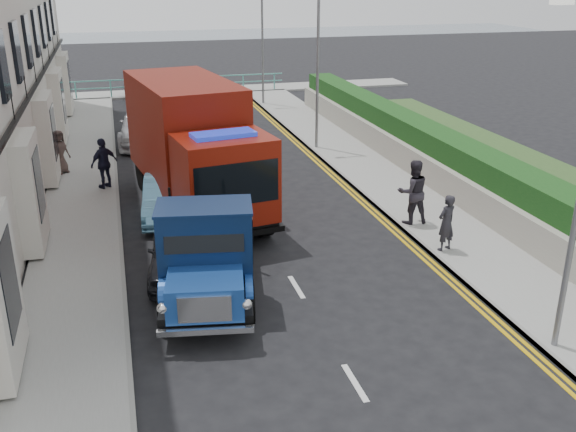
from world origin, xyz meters
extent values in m
plane|color=black|center=(0.00, 0.00, 0.00)|extent=(120.00, 120.00, 0.00)
cube|color=gray|center=(-5.20, 9.00, 0.06)|extent=(2.40, 38.00, 0.12)
cube|color=gray|center=(5.30, 9.00, 0.06)|extent=(2.60, 38.00, 0.12)
cube|color=gray|center=(0.00, 29.00, 0.06)|extent=(30.00, 2.50, 0.12)
plane|color=slate|center=(0.00, 60.00, 0.00)|extent=(120.00, 120.00, 0.00)
cube|color=black|center=(-6.35, 13.00, 3.60)|extent=(0.12, 28.00, 0.10)
cube|color=#B2AD9E|center=(6.60, 9.00, 0.55)|extent=(0.30, 28.00, 1.00)
cube|color=#143F14|center=(7.30, 9.00, 0.95)|extent=(1.20, 28.00, 1.70)
cube|color=#59B2A5|center=(0.00, 28.20, 1.08)|extent=(13.00, 0.08, 0.06)
cube|color=#59B2A5|center=(0.00, 28.20, 0.65)|extent=(13.00, 0.06, 0.05)
cylinder|color=slate|center=(4.30, 14.00, 3.50)|extent=(0.12, 0.12, 7.00)
cylinder|color=slate|center=(4.30, 24.00, 3.50)|extent=(0.12, 0.12, 7.00)
cylinder|color=black|center=(-3.21, 1.02, 0.49)|extent=(0.42, 1.00, 0.97)
cylinder|color=black|center=(-1.45, 0.72, 0.49)|extent=(0.42, 1.00, 0.97)
cylinder|color=black|center=(-2.73, 3.81, 0.49)|extent=(0.42, 1.00, 0.97)
cylinder|color=black|center=(-0.98, 3.51, 0.49)|extent=(0.42, 1.00, 0.97)
cube|color=black|center=(-2.09, 2.26, 0.63)|extent=(2.71, 5.11, 0.18)
cube|color=#1B4495|center=(-2.41, 0.42, 0.99)|extent=(1.77, 1.56, 0.73)
cube|color=silver|center=(-2.52, -0.25, 0.99)|extent=(1.06, 0.26, 0.56)
cube|color=#0C1E43|center=(-2.21, 1.56, 1.57)|extent=(2.20, 1.54, 1.77)
cube|color=black|center=(-1.89, 3.46, 0.86)|extent=(2.57, 3.15, 0.12)
cylinder|color=black|center=(-2.22, 5.05, 0.58)|extent=(0.52, 1.20, 1.16)
cylinder|color=black|center=(-0.04, 5.40, 0.58)|extent=(0.52, 1.20, 1.16)
cylinder|color=black|center=(-2.74, 8.27, 0.58)|extent=(0.52, 1.20, 1.16)
cylinder|color=black|center=(-0.56, 8.62, 0.58)|extent=(0.52, 1.20, 1.16)
cylinder|color=black|center=(-3.11, 10.55, 0.58)|extent=(0.52, 1.20, 1.16)
cylinder|color=black|center=(-0.92, 10.90, 0.58)|extent=(0.52, 1.20, 1.16)
cube|color=black|center=(-1.56, 7.92, 0.79)|extent=(3.56, 7.66, 0.26)
cube|color=maroon|center=(-1.13, 5.22, 1.89)|extent=(2.81, 2.37, 2.31)
cube|color=black|center=(-0.98, 4.27, 2.00)|extent=(2.30, 0.45, 1.16)
cube|color=maroon|center=(-1.75, 9.07, 2.42)|extent=(3.46, 5.82, 3.16)
imported|color=black|center=(-2.60, 3.59, 0.64)|extent=(2.03, 3.95, 1.29)
imported|color=#5796BB|center=(-2.60, 7.70, 0.61)|extent=(1.71, 3.81, 1.21)
imported|color=#BBBBC0|center=(-2.60, 17.33, 0.77)|extent=(2.76, 5.54, 1.55)
imported|color=black|center=(-1.73, 26.81, 0.75)|extent=(3.22, 5.70, 1.50)
imported|color=silver|center=(0.62, 22.08, 0.64)|extent=(1.73, 3.85, 1.29)
imported|color=#242228|center=(4.40, 2.85, 0.90)|extent=(0.66, 0.55, 1.56)
imported|color=#2D2831|center=(4.40, 4.92, 1.09)|extent=(0.98, 0.78, 1.94)
imported|color=black|center=(-4.40, 10.72, 1.00)|extent=(1.09, 0.94, 1.75)
imported|color=#463832|center=(-6.00, 12.93, 0.93)|extent=(0.93, 0.92, 1.63)
camera|label=1|loc=(-3.84, -11.38, 7.24)|focal=40.00mm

